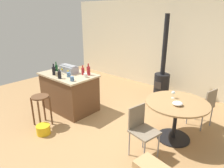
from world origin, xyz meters
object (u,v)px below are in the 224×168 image
(kitchen_island, at_px, (69,92))
(bottle_2, at_px, (83,71))
(dining_table, at_px, (176,111))
(bottle_4, at_px, (54,71))
(folding_chair_near, at_px, (141,128))
(bottle_0, at_px, (56,69))
(plastic_bucket, at_px, (43,130))
(folding_chair_far, at_px, (204,105))
(bottle_1, at_px, (59,75))
(cup_4, at_px, (69,75))
(wood_stove, at_px, (162,77))
(wine_glass, at_px, (173,93))
(toolbox, at_px, (69,69))
(cup_2, at_px, (57,74))
(bottle_3, at_px, (88,71))
(serving_bowl, at_px, (178,103))
(wooden_stool, at_px, (41,104))
(cup_0, at_px, (86,75))
(cup_3, at_px, (72,79))
(cup_1, at_px, (61,67))

(kitchen_island, distance_m, bottle_2, 0.66)
(dining_table, xyz_separation_m, bottle_4, (-2.73, -0.75, 0.42))
(kitchen_island, distance_m, folding_chair_near, 2.34)
(folding_chair_near, relative_size, bottle_0, 3.01)
(kitchen_island, bearing_deg, plastic_bucket, -64.91)
(folding_chair_far, xyz_separation_m, bottle_1, (-2.67, -1.62, 0.49))
(cup_4, bearing_deg, folding_chair_near, -5.22)
(wood_stove, relative_size, wine_glass, 15.91)
(toolbox, bearing_deg, cup_2, -84.01)
(dining_table, distance_m, toolbox, 2.69)
(bottle_3, bearing_deg, wine_glass, 10.09)
(bottle_0, distance_m, bottle_3, 0.79)
(serving_bowl, xyz_separation_m, plastic_bucket, (-2.10, -1.43, -0.71))
(cup_4, bearing_deg, dining_table, 14.85)
(wine_glass, bearing_deg, folding_chair_near, -95.13)
(folding_chair_near, relative_size, cup_2, 7.26)
(wooden_stool, bearing_deg, plastic_bucket, -30.42)
(bottle_1, height_order, serving_bowl, bottle_1)
(wooden_stool, bearing_deg, folding_chair_far, 39.66)
(dining_table, distance_m, cup_0, 2.09)
(dining_table, relative_size, bottle_1, 5.13)
(serving_bowl, bearing_deg, cup_3, -163.34)
(bottle_1, height_order, cup_4, bottle_1)
(plastic_bucket, bearing_deg, wooden_stool, 149.58)
(dining_table, bearing_deg, bottle_0, -166.99)
(kitchen_island, height_order, serving_bowl, kitchen_island)
(cup_3, bearing_deg, wood_stove, 72.94)
(wooden_stool, height_order, folding_chair_near, folding_chair_near)
(dining_table, bearing_deg, bottle_4, -164.63)
(toolbox, distance_m, wine_glass, 2.54)
(toolbox, bearing_deg, wine_glass, 11.62)
(toolbox, bearing_deg, bottle_1, -63.02)
(folding_chair_far, xyz_separation_m, bottle_2, (-2.49, -1.08, 0.49))
(cup_0, distance_m, plastic_bucket, 1.45)
(cup_2, bearing_deg, bottle_4, 178.53)
(dining_table, relative_size, bottle_3, 4.10)
(folding_chair_near, relative_size, cup_0, 7.43)
(folding_chair_far, bearing_deg, bottle_2, -156.54)
(kitchen_island, distance_m, dining_table, 2.59)
(kitchen_island, relative_size, bottle_0, 4.62)
(folding_chair_far, relative_size, wood_stove, 0.38)
(cup_0, bearing_deg, serving_bowl, 7.34)
(cup_1, relative_size, cup_3, 0.92)
(cup_3, xyz_separation_m, serving_bowl, (2.11, 0.63, -0.16))
(cup_2, height_order, cup_3, cup_2)
(bottle_3, height_order, wine_glass, bottle_3)
(cup_0, relative_size, serving_bowl, 0.66)
(plastic_bucket, bearing_deg, cup_0, 89.23)
(bottle_4, xyz_separation_m, cup_3, (0.68, -0.01, -0.06))
(bottle_0, height_order, bottle_2, bottle_0)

